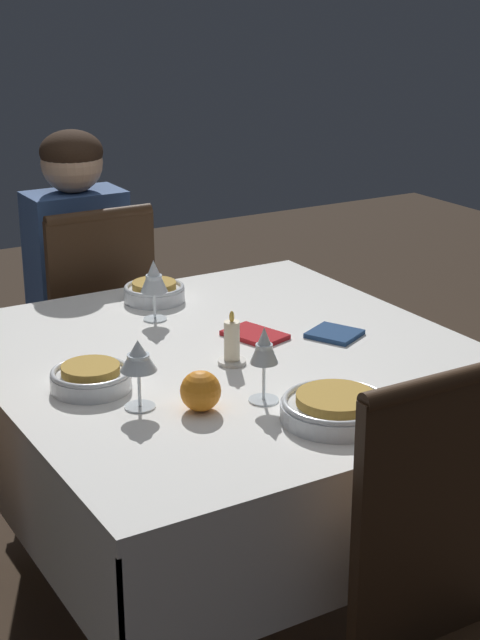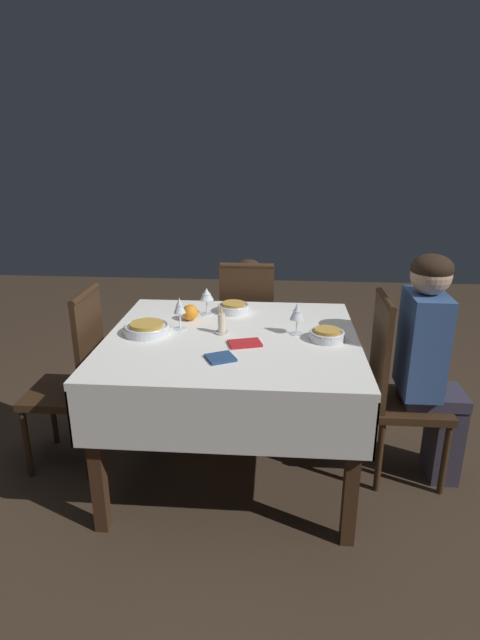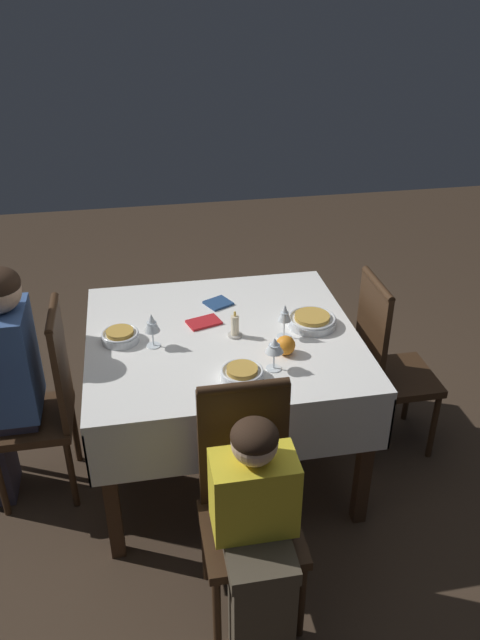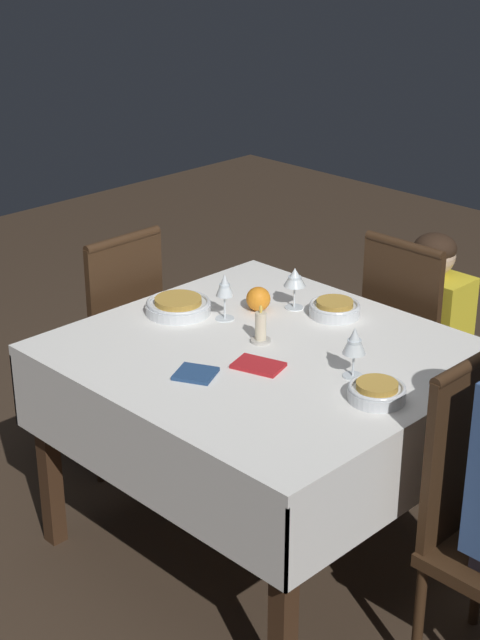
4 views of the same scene
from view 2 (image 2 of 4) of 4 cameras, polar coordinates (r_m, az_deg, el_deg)
name	(u,v)px [view 2 (image 2 of 4)]	position (r m, az deg, el deg)	size (l,w,h in m)	color
ground_plane	(233,467)	(2.84, -0.83, -16.41)	(8.00, 8.00, 0.00)	#3D2D21
dining_table	(232,353)	(2.51, -0.90, -3.83)	(1.24, 1.15, 0.77)	white
chair_east	(396,385)	(2.65, 17.43, -7.08)	(0.37, 0.37, 0.98)	#382314
chair_north	(247,329)	(3.28, 0.84, -0.98)	(0.37, 0.37, 0.98)	#382314
chair_west	(75,375)	(2.77, -18.30, -6.03)	(0.37, 0.37, 0.98)	#382314
person_adult_denim	(430,358)	(2.63, 20.92, -4.06)	(0.34, 0.30, 1.19)	#383342
person_child_yellow	(249,319)	(3.44, 1.01, 0.12)	(0.30, 0.33, 0.96)	#4C4233
bowl_east	(327,335)	(2.44, 9.90, -1.65)	(0.17, 0.17, 0.06)	silver
wine_glass_east	(297,312)	(2.47, 6.56, 0.89)	(0.07, 0.07, 0.16)	white
bowl_north	(234,307)	(2.81, -0.74, 1.45)	(0.18, 0.18, 0.06)	silver
wine_glass_north	(207,295)	(2.75, -3.84, 2.87)	(0.08, 0.08, 0.15)	white
bowl_west	(147,328)	(2.53, -10.61, -0.94)	(0.23, 0.23, 0.06)	silver
wine_glass_west	(180,307)	(2.54, -6.92, 1.51)	(0.07, 0.07, 0.17)	white
candle_centerpiece	(222,325)	(2.49, -2.12, -0.55)	(0.07, 0.07, 0.13)	beige
orange_fruit	(190,312)	(2.69, -5.73, 0.86)	(0.09, 0.09, 0.09)	orange
napkin_red_folded	(245,343)	(2.36, 0.55, -2.69)	(0.17, 0.14, 0.01)	red
napkin_spare_side	(220,358)	(2.20, -2.25, -4.33)	(0.16, 0.15, 0.01)	navy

